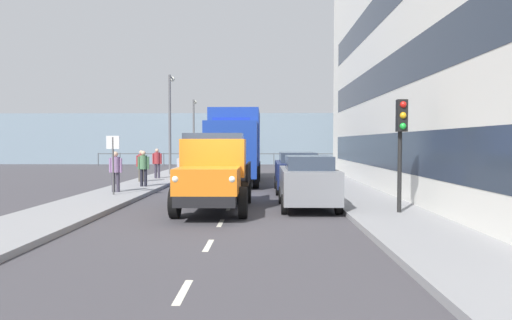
{
  "coord_description": "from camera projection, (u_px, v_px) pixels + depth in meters",
  "views": [
    {
      "loc": [
        -1.17,
        12.86,
        2.15
      ],
      "look_at": [
        -0.76,
        -8.64,
        1.31
      ],
      "focal_mm": 31.78,
      "sensor_mm": 36.0,
      "label": 1
    }
  ],
  "objects": [
    {
      "name": "seawall_railing",
      "position": [
        252.0,
        156.0,
        40.92
      ],
      "size": [
        28.08,
        0.08,
        1.2
      ],
      "color": "#4C5156",
      "rests_on": "ground_plane"
    },
    {
      "name": "pedestrian_by_lamp",
      "position": [
        141.0,
        163.0,
        23.03
      ],
      "size": [
        0.53,
        0.34,
        1.6
      ],
      "color": "#4C473D",
      "rests_on": "sidewalk_right"
    },
    {
      "name": "street_sign",
      "position": [
        113.0,
        155.0,
        17.25
      ],
      "size": [
        0.5,
        0.07,
        2.25
      ],
      "color": "#4C4C4C",
      "rests_on": "sidewalk_right"
    },
    {
      "name": "ground_plane",
      "position": [
        240.0,
        187.0,
        21.6
      ],
      "size": [
        80.0,
        80.0,
        0.0
      ],
      "primitive_type": "plane",
      "color": "#423F44"
    },
    {
      "name": "car_silver_oppositeside_0",
      "position": [
        199.0,
        164.0,
        25.84
      ],
      "size": [
        1.88,
        4.03,
        1.72
      ],
      "color": "#B7BABF",
      "rests_on": "ground_plane"
    },
    {
      "name": "building_terrace",
      "position": [
        496.0,
        42.0,
        17.91
      ],
      "size": [
        8.71,
        27.24,
        12.24
      ],
      "color": "silver",
      "rests_on": "ground_plane"
    },
    {
      "name": "pedestrian_strolling",
      "position": [
        116.0,
        168.0,
        18.22
      ],
      "size": [
        0.53,
        0.34,
        1.63
      ],
      "color": "#383342",
      "rests_on": "sidewalk_right"
    },
    {
      "name": "car_navy_kerbside_1",
      "position": [
        297.0,
        171.0,
        19.59
      ],
      "size": [
        1.89,
        4.34,
        1.72
      ],
      "color": "navy",
      "rests_on": "ground_plane"
    },
    {
      "name": "sidewalk_left",
      "position": [
        340.0,
        186.0,
        21.5
      ],
      "size": [
        2.47,
        39.95,
        0.15
      ],
      "primitive_type": "cube",
      "color": "gray",
      "rests_on": "ground_plane"
    },
    {
      "name": "truck_vintage_orange",
      "position": [
        214.0,
        174.0,
        14.05
      ],
      "size": [
        2.17,
        5.64,
        2.43
      ],
      "color": "black",
      "rests_on": "ground_plane"
    },
    {
      "name": "sea_horizon",
      "position": [
        253.0,
        139.0,
        44.45
      ],
      "size": [
        80.0,
        0.8,
        5.0
      ],
      "primitive_type": "cube",
      "color": "gray",
      "rests_on": "ground_plane"
    },
    {
      "name": "pedestrian_couple_a",
      "position": [
        157.0,
        161.0,
        25.22
      ],
      "size": [
        0.53,
        0.34,
        1.66
      ],
      "color": "#383342",
      "rests_on": "sidewalk_right"
    },
    {
      "name": "lamp_post_far",
      "position": [
        194.0,
        126.0,
        38.82
      ],
      "size": [
        0.32,
        1.14,
        5.66
      ],
      "color": "#59595B",
      "rests_on": "sidewalk_right"
    },
    {
      "name": "traffic_light_near",
      "position": [
        401.0,
        131.0,
        12.75
      ],
      "size": [
        0.28,
        0.41,
        3.2
      ],
      "color": "black",
      "rests_on": "sidewalk_left"
    },
    {
      "name": "pedestrian_in_dark_coat",
      "position": [
        143.0,
        166.0,
        20.52
      ],
      "size": [
        0.53,
        0.34,
        1.62
      ],
      "color": "black",
      "rests_on": "sidewalk_right"
    },
    {
      "name": "lorry_cargo_blue",
      "position": [
        235.0,
        144.0,
        23.91
      ],
      "size": [
        2.58,
        8.2,
        3.87
      ],
      "color": "#193899",
      "rests_on": "ground_plane"
    },
    {
      "name": "sidewalk_right",
      "position": [
        141.0,
        186.0,
        21.68
      ],
      "size": [
        2.47,
        39.95,
        0.15
      ],
      "primitive_type": "cube",
      "color": "gray",
      "rests_on": "ground_plane"
    },
    {
      "name": "car_white_oppositeside_1",
      "position": [
        212.0,
        160.0,
        32.22
      ],
      "size": [
        1.98,
        4.0,
        1.72
      ],
      "color": "white",
      "rests_on": "ground_plane"
    },
    {
      "name": "car_grey_kerbside_near",
      "position": [
        308.0,
        181.0,
        14.63
      ],
      "size": [
        1.8,
        3.82,
        1.72
      ],
      "color": "slate",
      "rests_on": "ground_plane"
    },
    {
      "name": "lamp_post_promenade",
      "position": [
        170.0,
        115.0,
        28.29
      ],
      "size": [
        0.32,
        1.14,
        6.2
      ],
      "color": "#59595B",
      "rests_on": "sidewalk_right"
    },
    {
      "name": "road_centreline_markings",
      "position": [
        240.0,
        187.0,
        21.74
      ],
      "size": [
        0.12,
        37.03,
        0.01
      ],
      "color": "silver",
      "rests_on": "ground_plane"
    }
  ]
}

